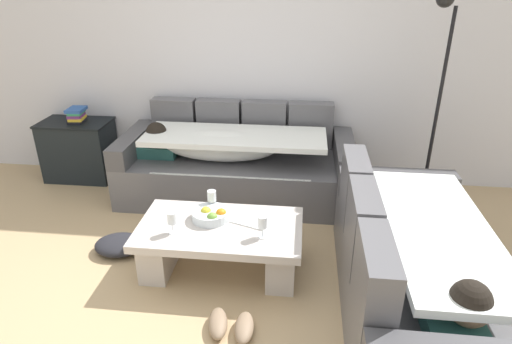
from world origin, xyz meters
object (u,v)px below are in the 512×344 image
at_px(coffee_table, 220,242).
at_px(pair_of_shoes, 231,325).
at_px(wine_glass_near_left, 172,219).
at_px(book_stack_on_cabinet, 76,115).
at_px(fruit_bowl, 211,215).
at_px(couch_along_wall, 234,165).
at_px(side_cabinet, 79,150).
at_px(crumpled_garment, 120,245).
at_px(floor_lamp, 435,94).
at_px(wine_glass_far_back, 212,197).
at_px(open_magazine, 252,219).
at_px(couch_near_window, 416,273).
at_px(wine_glass_near_right, 263,223).

height_order(coffee_table, pair_of_shoes, coffee_table).
distance_m(wine_glass_near_left, book_stack_on_cabinet, 2.15).
bearing_deg(fruit_bowl, couch_along_wall, 90.54).
bearing_deg(fruit_bowl, side_cabinet, 141.80).
bearing_deg(crumpled_garment, wine_glass_near_left, -25.62).
bearing_deg(fruit_bowl, coffee_table, -44.09).
relative_size(fruit_bowl, side_cabinet, 0.39).
distance_m(side_cabinet, floor_lamp, 3.59).
relative_size(wine_glass_far_back, open_magazine, 0.59).
xyz_separation_m(couch_along_wall, open_magazine, (0.32, -1.10, 0.05)).
bearing_deg(couch_near_window, coffee_table, 74.97).
bearing_deg(book_stack_on_cabinet, pair_of_shoes, -46.73).
distance_m(fruit_bowl, floor_lamp, 2.17).
bearing_deg(couch_along_wall, floor_lamp, -2.38).
distance_m(wine_glass_near_right, pair_of_shoes, 0.70).
distance_m(wine_glass_near_right, floor_lamp, 1.95).
bearing_deg(coffee_table, couch_near_window, -15.03).
distance_m(coffee_table, side_cabinet, 2.31).
relative_size(couch_near_window, coffee_table, 1.66).
relative_size(open_magazine, crumpled_garment, 0.70).
relative_size(coffee_table, wine_glass_near_left, 7.23).
relative_size(couch_along_wall, side_cabinet, 3.12).
relative_size(wine_glass_far_back, book_stack_on_cabinet, 0.73).
distance_m(book_stack_on_cabinet, floor_lamp, 3.49).
height_order(wine_glass_far_back, pair_of_shoes, wine_glass_far_back).
xyz_separation_m(side_cabinet, floor_lamp, (3.49, -0.30, 0.80)).
bearing_deg(crumpled_garment, wine_glass_near_right, -11.72).
bearing_deg(book_stack_on_cabinet, wine_glass_near_left, -47.13).
distance_m(couch_along_wall, book_stack_on_cabinet, 1.73).
bearing_deg(wine_glass_near_right, pair_of_shoes, -105.94).
xyz_separation_m(couch_near_window, coffee_table, (-1.32, 0.36, -0.10)).
relative_size(couch_near_window, fruit_bowl, 7.13).
distance_m(couch_along_wall, wine_glass_far_back, 1.00).
distance_m(open_magazine, pair_of_shoes, 0.81).
relative_size(wine_glass_near_left, crumpled_garment, 0.42).
distance_m(wine_glass_near_left, wine_glass_far_back, 0.41).
xyz_separation_m(coffee_table, open_magazine, (0.23, 0.10, 0.15)).
distance_m(couch_along_wall, floor_lamp, 1.94).
height_order(wine_glass_far_back, side_cabinet, side_cabinet).
relative_size(fruit_bowl, wine_glass_far_back, 1.69).
distance_m(wine_glass_far_back, book_stack_on_cabinet, 2.07).
distance_m(couch_near_window, fruit_bowl, 1.47).
distance_m(open_magazine, side_cabinet, 2.43).
distance_m(coffee_table, wine_glass_far_back, 0.35).
xyz_separation_m(fruit_bowl, floor_lamp, (1.77, 1.06, 0.70)).
bearing_deg(wine_glass_near_right, wine_glass_near_left, -178.49).
bearing_deg(wine_glass_near_left, couch_along_wall, 80.64).
distance_m(fruit_bowl, wine_glass_far_back, 0.16).
xyz_separation_m(wine_glass_near_left, open_magazine, (0.54, 0.24, -0.11)).
xyz_separation_m(couch_along_wall, crumpled_garment, (-0.77, -1.08, -0.27)).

